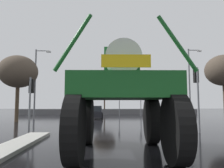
# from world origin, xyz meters

# --- Properties ---
(ground_plane) EXTENTS (120.00, 120.00, 0.00)m
(ground_plane) POSITION_xyz_m (0.00, 18.00, 0.00)
(ground_plane) COLOR black
(median_island) EXTENTS (1.12, 7.94, 0.15)m
(median_island) POSITION_xyz_m (-4.34, 5.94, 0.07)
(median_island) COLOR #B2AFA8
(median_island) RESTS_ON ground
(oversize_sprayer) EXTENTS (4.19, 5.66, 4.38)m
(oversize_sprayer) POSITION_xyz_m (-0.09, 5.35, 2.05)
(oversize_sprayer) COLOR black
(oversize_sprayer) RESTS_ON ground
(sedan_ahead) EXTENTS (1.88, 4.10, 1.52)m
(sedan_ahead) POSITION_xyz_m (-1.73, 24.24, 0.71)
(sedan_ahead) COLOR black
(sedan_ahead) RESTS_ON ground
(traffic_signal_near_left) EXTENTS (0.24, 0.54, 3.35)m
(traffic_signal_near_left) POSITION_xyz_m (-5.15, 10.60, 2.44)
(traffic_signal_near_left) COLOR slate
(traffic_signal_near_left) RESTS_ON ground
(traffic_signal_near_right) EXTENTS (0.24, 0.54, 4.03)m
(traffic_signal_near_right) POSITION_xyz_m (5.10, 10.58, 2.94)
(traffic_signal_near_right) COLOR slate
(traffic_signal_near_right) RESTS_ON ground
(traffic_signal_far_left) EXTENTS (0.24, 0.55, 3.54)m
(traffic_signal_far_left) POSITION_xyz_m (4.66, 28.27, 2.58)
(traffic_signal_far_left) COLOR slate
(traffic_signal_far_left) RESTS_ON ground
(traffic_signal_far_right) EXTENTS (0.24, 0.55, 3.33)m
(traffic_signal_far_right) POSITION_xyz_m (1.55, 28.28, 2.42)
(traffic_signal_far_right) COLOR slate
(traffic_signal_far_right) RESTS_ON ground
(streetlight_far_left) EXTENTS (1.77, 0.24, 8.02)m
(streetlight_far_left) POSITION_xyz_m (-8.40, 22.00, 4.44)
(streetlight_far_left) COLOR slate
(streetlight_far_left) RESTS_ON ground
(streetlight_far_right) EXTENTS (1.72, 0.24, 8.61)m
(streetlight_far_right) POSITION_xyz_m (9.97, 23.22, 4.74)
(streetlight_far_right) COLOR slate
(streetlight_far_right) RESTS_ON ground
(bare_tree_left) EXTENTS (3.78, 3.78, 6.56)m
(bare_tree_left) POSITION_xyz_m (-9.21, 18.85, 4.92)
(bare_tree_left) COLOR #473828
(bare_tree_left) RESTS_ON ground
(bare_tree_right) EXTENTS (3.80, 3.80, 6.86)m
(bare_tree_right) POSITION_xyz_m (11.79, 18.97, 5.20)
(bare_tree_right) COLOR #473828
(bare_tree_right) RESTS_ON ground
(bare_tree_far_center) EXTENTS (4.21, 4.21, 6.95)m
(bare_tree_far_center) POSITION_xyz_m (-0.51, 37.40, 5.15)
(bare_tree_far_center) COLOR #473828
(bare_tree_far_center) RESTS_ON ground
(roadside_barrier) EXTENTS (30.28, 0.24, 0.90)m
(roadside_barrier) POSITION_xyz_m (0.00, 33.29, 0.45)
(roadside_barrier) COLOR #59595B
(roadside_barrier) RESTS_ON ground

